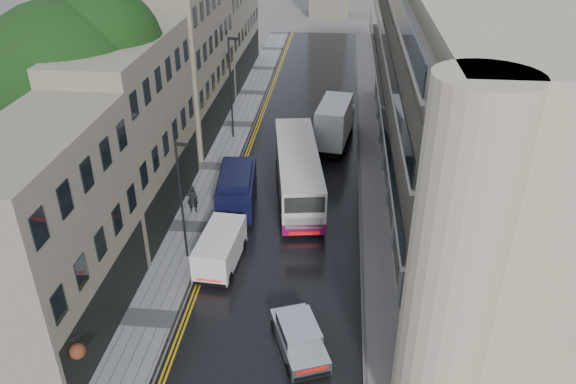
% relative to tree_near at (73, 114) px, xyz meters
% --- Properties ---
extents(road, '(9.00, 85.00, 0.02)m').
position_rel_tree_near_xyz_m(road, '(12.50, 7.50, -6.94)').
color(road, black).
rests_on(road, ground).
extents(left_sidewalk, '(2.70, 85.00, 0.12)m').
position_rel_tree_near_xyz_m(left_sidewalk, '(6.65, 7.50, -6.89)').
color(left_sidewalk, gray).
rests_on(left_sidewalk, ground).
extents(right_sidewalk, '(1.80, 85.00, 0.12)m').
position_rel_tree_near_xyz_m(right_sidewalk, '(17.90, 7.50, -6.89)').
color(right_sidewalk, slate).
rests_on(right_sidewalk, ground).
extents(old_shop_row, '(4.50, 56.00, 12.00)m').
position_rel_tree_near_xyz_m(old_shop_row, '(3.05, 10.00, -0.95)').
color(old_shop_row, gray).
rests_on(old_shop_row, ground).
extents(modern_block, '(8.00, 40.00, 14.00)m').
position_rel_tree_near_xyz_m(modern_block, '(22.80, 6.00, 0.05)').
color(modern_block, '#BAAA8A').
rests_on(modern_block, ground).
extents(tree_near, '(10.56, 10.56, 13.89)m').
position_rel_tree_near_xyz_m(tree_near, '(0.00, 0.00, 0.00)').
color(tree_near, black).
rests_on(tree_near, ground).
extents(tree_far, '(9.24, 9.24, 12.46)m').
position_rel_tree_near_xyz_m(tree_far, '(0.30, 13.00, -0.72)').
color(tree_far, black).
rests_on(tree_far, ground).
extents(cream_bus, '(4.30, 11.82, 3.15)m').
position_rel_tree_near_xyz_m(cream_bus, '(12.07, 0.90, -5.35)').
color(cream_bus, silver).
rests_on(cream_bus, road).
extents(white_lorry, '(3.18, 7.53, 3.83)m').
position_rel_tree_near_xyz_m(white_lorry, '(13.87, 10.92, -5.01)').
color(white_lorry, white).
rests_on(white_lorry, road).
extents(silver_hatchback, '(3.06, 4.38, 1.51)m').
position_rel_tree_near_xyz_m(silver_hatchback, '(13.80, -11.96, -6.17)').
color(silver_hatchback, '#BCBCC1').
rests_on(silver_hatchback, road).
extents(white_van, '(2.25, 4.63, 2.04)m').
position_rel_tree_near_xyz_m(white_van, '(8.20, -5.80, -5.91)').
color(white_van, white).
rests_on(white_van, road).
extents(navy_van, '(2.75, 5.76, 2.84)m').
position_rel_tree_near_xyz_m(navy_van, '(8.20, -0.07, -5.50)').
color(navy_van, black).
rests_on(navy_van, road).
extents(pedestrian, '(0.75, 0.56, 1.88)m').
position_rel_tree_near_xyz_m(pedestrian, '(6.33, 0.93, -5.88)').
color(pedestrian, black).
rests_on(pedestrian, left_sidewalk).
extents(lamp_post_near, '(0.81, 0.32, 7.04)m').
position_rel_tree_near_xyz_m(lamp_post_near, '(7.15, -3.86, -3.31)').
color(lamp_post_near, black).
rests_on(lamp_post_near, left_sidewalk).
extents(lamp_post_far, '(0.94, 0.38, 8.20)m').
position_rel_tree_near_xyz_m(lamp_post_far, '(6.71, 12.99, -2.73)').
color(lamp_post_far, black).
rests_on(lamp_post_far, left_sidewalk).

